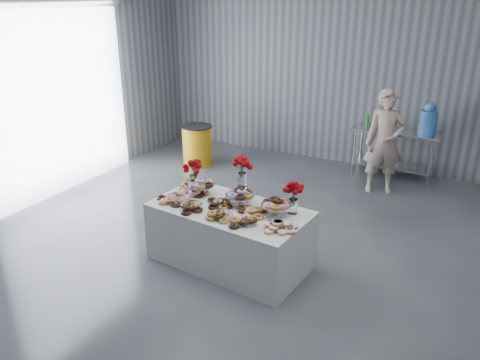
% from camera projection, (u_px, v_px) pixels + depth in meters
% --- Properties ---
extents(ground, '(9.00, 9.00, 0.00)m').
position_uv_depth(ground, '(244.00, 274.00, 5.65)').
color(ground, '#393C41').
rests_on(ground, ground).
extents(room_walls, '(8.04, 9.04, 4.02)m').
position_uv_depth(room_walls, '(225.00, 47.00, 4.85)').
color(room_walls, gray).
rests_on(room_walls, ground).
extents(display_table, '(1.99, 1.19, 0.75)m').
position_uv_depth(display_table, '(230.00, 236.00, 5.77)').
color(display_table, white).
rests_on(display_table, ground).
extents(prep_table, '(1.50, 0.60, 0.90)m').
position_uv_depth(prep_table, '(394.00, 145.00, 8.40)').
color(prep_table, silver).
rests_on(prep_table, ground).
extents(donut_mounds, '(1.88, 0.98, 0.09)m').
position_uv_depth(donut_mounds, '(227.00, 206.00, 5.57)').
color(donut_mounds, '#C78A49').
rests_on(donut_mounds, display_table).
extents(cake_stand_left, '(0.36, 0.36, 0.17)m').
position_uv_depth(cake_stand_left, '(201.00, 184.00, 5.97)').
color(cake_stand_left, silver).
rests_on(cake_stand_left, display_table).
extents(cake_stand_mid, '(0.36, 0.36, 0.17)m').
position_uv_depth(cake_stand_mid, '(240.00, 194.00, 5.67)').
color(cake_stand_mid, silver).
rests_on(cake_stand_mid, display_table).
extents(cake_stand_right, '(0.36, 0.36, 0.17)m').
position_uv_depth(cake_stand_right, '(276.00, 204.00, 5.41)').
color(cake_stand_right, silver).
rests_on(cake_stand_right, display_table).
extents(danish_pile, '(0.48, 0.48, 0.11)m').
position_uv_depth(danish_pile, '(278.00, 225.00, 5.10)').
color(danish_pile, white).
rests_on(danish_pile, display_table).
extents(bouquet_left, '(0.26, 0.26, 0.42)m').
position_uv_depth(bouquet_left, '(193.00, 167.00, 6.10)').
color(bouquet_left, white).
rests_on(bouquet_left, display_table).
extents(bouquet_right, '(0.26, 0.26, 0.42)m').
position_uv_depth(bouquet_right, '(294.00, 190.00, 5.39)').
color(bouquet_right, white).
rests_on(bouquet_right, display_table).
extents(bouquet_center, '(0.26, 0.26, 0.57)m').
position_uv_depth(bouquet_center, '(242.00, 169.00, 5.78)').
color(bouquet_center, silver).
rests_on(bouquet_center, display_table).
extents(water_jug, '(0.28, 0.28, 0.55)m').
position_uv_depth(water_jug, '(428.00, 119.00, 7.98)').
color(water_jug, '#4591ED').
rests_on(water_jug, prep_table).
extents(drink_bottles, '(0.54, 0.08, 0.27)m').
position_uv_depth(drink_bottles, '(377.00, 122.00, 8.30)').
color(drink_bottles, '#268C33').
rests_on(drink_bottles, prep_table).
extents(person, '(0.74, 0.61, 1.75)m').
position_uv_depth(person, '(385.00, 142.00, 7.70)').
color(person, '#CC8C93').
rests_on(person, ground).
extents(trash_barrel, '(0.61, 0.61, 0.78)m').
position_uv_depth(trash_barrel, '(197.00, 145.00, 9.14)').
color(trash_barrel, gold).
rests_on(trash_barrel, ground).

